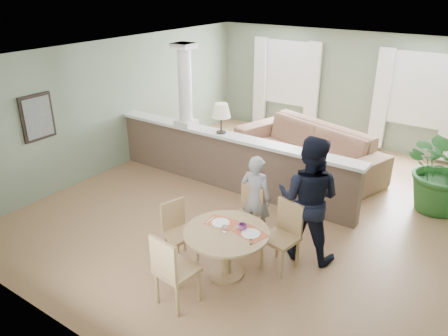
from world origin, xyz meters
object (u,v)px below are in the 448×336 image
Objects in this scene: chair_far_man at (284,232)px; sofa at (306,149)px; chair_side at (178,228)px; dining_table at (227,240)px; chair_near at (172,269)px; houseplant at (447,168)px; chair_far_boy at (248,212)px; child_person at (256,198)px; man_person at (308,199)px.

sofa is at bearing 119.63° from chair_far_man.
chair_far_man is at bearing -45.72° from chair_side.
chair_side is (-0.81, -0.08, -0.06)m from dining_table.
chair_near reaches higher than dining_table.
chair_far_man is at bearing -116.74° from houseplant.
sofa is at bearing -77.97° from chair_near.
chair_far_boy is 0.81m from chair_far_man.
chair_far_man is 0.84m from child_person.
houseplant is 4.23m from dining_table.
chair_near is 1.95m from child_person.
dining_table is 1.28× the size of chair_far_boy.
dining_table is 1.14× the size of chair_near.
sofa is 2.86× the size of dining_table.
child_person reaches higher than chair_near.
chair_side is at bearing 27.67° from man_person.
houseplant is (2.72, -0.27, 0.33)m from sofa.
man_person is (0.68, 1.04, 0.38)m from dining_table.
sofa is at bearing 98.72° from chair_far_boy.
dining_table is 1.18× the size of chair_far_man.
houseplant is 5.11m from chair_near.
chair_far_man reaches higher than chair_far_boy.
sofa is 3.23m from man_person.
sofa reaches higher than chair_far_boy.
chair_far_boy is (-0.22, 0.91, -0.06)m from dining_table.
child_person is at bearing -12.93° from chair_side.
chair_near is at bearing -105.47° from chair_far_man.
dining_table is 0.81m from chair_side.
dining_table is 1.28× the size of chair_side.
houseplant is 1.16× the size of child_person.
chair_near reaches higher than chair_far_man.
chair_far_man reaches higher than dining_table.
chair_far_man is at bearing 60.25° from man_person.
houseplant reaches higher than chair_far_boy.
dining_table is (0.65, -3.95, 0.07)m from sofa.
child_person reaches higher than dining_table.
chair_near is 1.02m from chair_side.
child_person is (0.63, 1.13, 0.20)m from chair_side.
chair_side is at bearing -119.78° from chair_far_boy.
chair_far_man is 1.70m from chair_near.
child_person is (-0.18, 1.05, 0.14)m from dining_table.
dining_table is at bearing -68.25° from chair_side.
dining_table is 1.07m from child_person.
man_person is (0.86, -0.01, 0.24)m from child_person.
man_person reaches higher than chair_far_boy.
chair_far_boy is 0.89× the size of chair_near.
chair_far_boy is at bearing 170.09° from chair_far_man.
chair_far_man is 0.70× the size of child_person.
man_person reaches higher than houseplant.
chair_near is 0.54× the size of man_person.
sofa is at bearing -74.59° from man_person.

